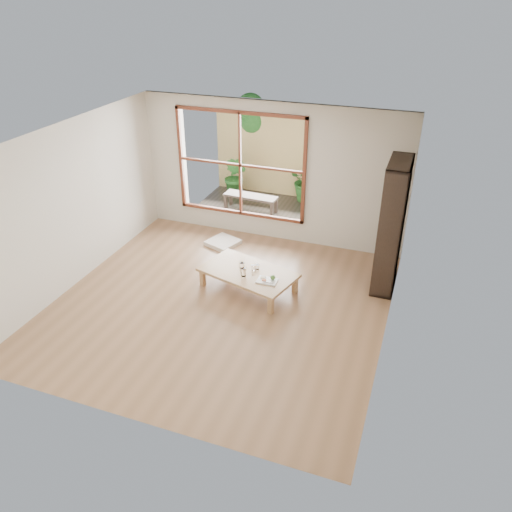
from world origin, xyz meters
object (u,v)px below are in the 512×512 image
Objects in this scene: food_tray at (268,280)px; garden_bench at (251,198)px; bookshelf at (392,226)px; low_table at (248,273)px.

garden_bench is (-1.42, 3.03, -0.02)m from food_tray.
bookshelf reaches higher than garden_bench.
food_tray is 3.34m from garden_bench.
low_table is 0.80× the size of bookshelf.
food_tray is at bearing -146.70° from bookshelf.
low_table is 5.33× the size of food_tray.
bookshelf is 1.80× the size of garden_bench.
food_tray reaches higher than garden_bench.
food_tray reaches higher than low_table.
food_tray is at bearing -7.78° from low_table.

